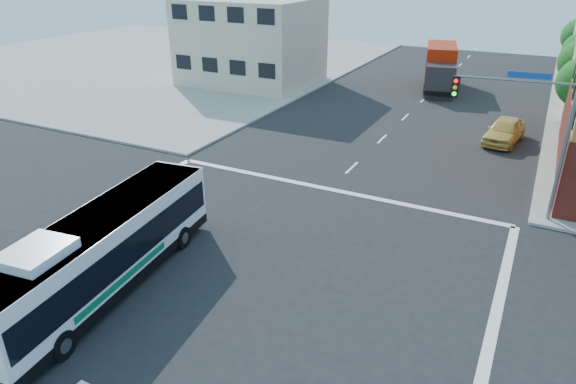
% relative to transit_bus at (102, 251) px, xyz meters
% --- Properties ---
extents(ground, '(120.00, 120.00, 0.00)m').
position_rel_transit_bus_xyz_m(ground, '(4.01, 2.84, -1.64)').
color(ground, black).
rests_on(ground, ground).
extents(sidewalk_nw, '(50.00, 50.00, 0.15)m').
position_rel_transit_bus_xyz_m(sidewalk_nw, '(-30.99, 37.84, -1.56)').
color(sidewalk_nw, gray).
rests_on(sidewalk_nw, ground).
extents(building_west, '(12.06, 10.06, 8.00)m').
position_rel_transit_bus_xyz_m(building_west, '(-13.01, 32.82, 2.37)').
color(building_west, beige).
rests_on(building_west, ground).
extents(signal_mast_ne, '(7.91, 1.13, 8.07)m').
position_rel_transit_bus_xyz_m(signal_mast_ne, '(13.09, 13.45, 3.34)').
color(signal_mast_ne, slate).
rests_on(signal_mast_ne, ground).
extents(transit_bus, '(3.71, 11.52, 3.35)m').
position_rel_transit_bus_xyz_m(transit_bus, '(0.00, 0.00, 0.00)').
color(transit_bus, black).
rests_on(transit_bus, ground).
extents(box_truck, '(4.38, 9.19, 3.98)m').
position_rel_transit_bus_xyz_m(box_truck, '(4.24, 38.55, 0.29)').
color(box_truck, '#27272C').
rests_on(box_truck, ground).
extents(parked_car, '(2.66, 5.16, 1.68)m').
position_rel_transit_bus_xyz_m(parked_car, '(11.58, 24.95, -0.80)').
color(parked_car, '#D8B351').
rests_on(parked_car, ground).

